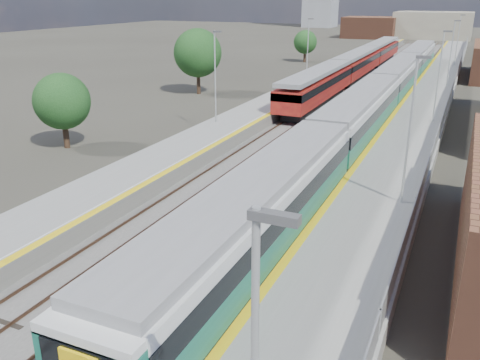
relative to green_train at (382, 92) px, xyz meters
The scene contains 10 objects.
ground 4.46m from the green_train, 113.51° to the left, with size 320.00×320.00×0.00m, color #47443A.
ballast_bed 7.42m from the green_train, 122.23° to the left, with size 10.50×155.00×0.06m, color #565451.
tracks 8.56m from the green_train, 112.46° to the left, with size 8.96×160.00×0.17m.
platform_right 7.28m from the green_train, 57.52° to the left, with size 4.70×155.00×8.52m.
platform_left 12.25m from the green_train, 150.62° to the left, with size 4.30×155.00×8.52m.
green_train is the anchor object (origin of this frame).
red_train 22.86m from the green_train, 107.83° to the left, with size 2.95×59.82×3.73m.
tree_a 29.33m from the green_train, 133.95° to the right, with size 4.25×4.25×5.76m.
tree_b 22.36m from the green_train, behind, with size 5.62×5.62×7.62m.
tree_c 43.07m from the green_train, 117.16° to the left, with size 4.06×4.06×5.50m.
Camera 1 is at (8.91, -3.69, 11.13)m, focal length 38.00 mm.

